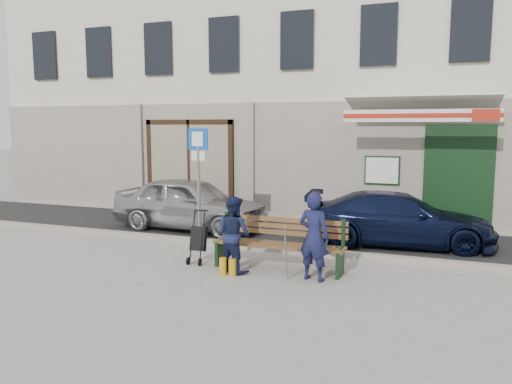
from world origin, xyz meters
The scene contains 11 objects.
ground centered at (0.00, 0.00, 0.00)m, with size 80.00×80.00×0.00m, color #9E9991.
asphalt_lane centered at (0.00, 3.10, 0.01)m, with size 60.00×3.20×0.01m, color #282828.
curb centered at (0.00, 1.50, 0.06)m, with size 60.00×0.18×0.12m, color #9E9384.
building centered at (0.01, 8.45, 4.97)m, with size 20.00×8.27×10.00m.
car_silver centered at (-2.11, 2.82, 0.66)m, with size 1.56×3.87×1.32m, color #ADACB1.
car_navy centered at (2.90, 2.94, 0.57)m, with size 1.61×3.96×1.15m, color black.
parking_sign centered at (-1.32, 1.78, 1.67)m, with size 0.47×0.08×2.52m.
bench centered at (0.99, 0.28, 0.46)m, with size 2.40×1.17×0.98m.
man centered at (1.79, -0.13, 0.75)m, with size 0.54×0.36×1.49m, color #16183D.
woman centered at (0.34, -0.13, 0.68)m, with size 0.66×0.52×1.36m, color #151B3B.
stroller centered at (-0.51, 0.16, 0.44)m, with size 0.31×0.42×0.99m.
Camera 1 is at (3.73, -8.06, 2.58)m, focal length 35.00 mm.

